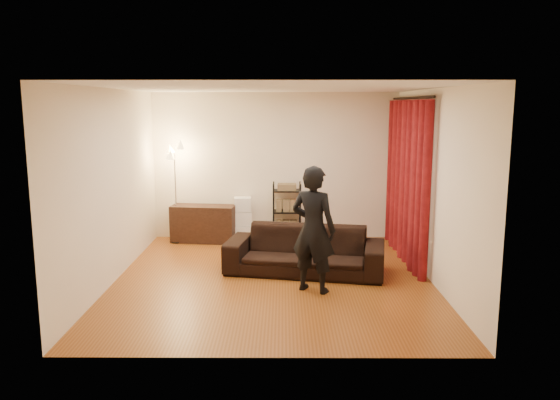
{
  "coord_description": "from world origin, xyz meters",
  "views": [
    {
      "loc": [
        0.14,
        -7.56,
        2.48
      ],
      "look_at": [
        0.1,
        0.3,
        1.1
      ],
      "focal_mm": 35.0,
      "sensor_mm": 36.0,
      "label": 1
    }
  ],
  "objects_px": {
    "sofa": "(305,250)",
    "storage_boxes": "(243,218)",
    "media_cabinet": "(203,224)",
    "wire_shelf": "(287,212)",
    "floor_lamp": "(176,194)",
    "person": "(313,229)"
  },
  "relations": [
    {
      "from": "sofa",
      "to": "wire_shelf",
      "type": "distance_m",
      "value": 2.0
    },
    {
      "from": "person",
      "to": "wire_shelf",
      "type": "height_order",
      "value": "person"
    },
    {
      "from": "storage_boxes",
      "to": "sofa",
      "type": "bearing_deg",
      "value": -62.1
    },
    {
      "from": "storage_boxes",
      "to": "wire_shelf",
      "type": "height_order",
      "value": "wire_shelf"
    },
    {
      "from": "media_cabinet",
      "to": "storage_boxes",
      "type": "xyz_separation_m",
      "value": [
        0.71,
        0.16,
        0.06
      ]
    },
    {
      "from": "media_cabinet",
      "to": "person",
      "type": "bearing_deg",
      "value": -48.29
    },
    {
      "from": "media_cabinet",
      "to": "wire_shelf",
      "type": "relative_size",
      "value": 1.07
    },
    {
      "from": "media_cabinet",
      "to": "sofa",
      "type": "bearing_deg",
      "value": -39.26
    },
    {
      "from": "person",
      "to": "wire_shelf",
      "type": "bearing_deg",
      "value": -55.28
    },
    {
      "from": "media_cabinet",
      "to": "wire_shelf",
      "type": "xyz_separation_m",
      "value": [
        1.52,
        0.12,
        0.2
      ]
    },
    {
      "from": "media_cabinet",
      "to": "floor_lamp",
      "type": "distance_m",
      "value": 0.74
    },
    {
      "from": "sofa",
      "to": "media_cabinet",
      "type": "xyz_separation_m",
      "value": [
        -1.78,
        1.85,
        -0.0
      ]
    },
    {
      "from": "person",
      "to": "media_cabinet",
      "type": "xyz_separation_m",
      "value": [
        -1.85,
        2.67,
        -0.52
      ]
    },
    {
      "from": "wire_shelf",
      "to": "media_cabinet",
      "type": "bearing_deg",
      "value": -152.16
    },
    {
      "from": "storage_boxes",
      "to": "media_cabinet",
      "type": "bearing_deg",
      "value": -167.51
    },
    {
      "from": "sofa",
      "to": "storage_boxes",
      "type": "xyz_separation_m",
      "value": [
        -1.06,
        2.01,
        0.06
      ]
    },
    {
      "from": "person",
      "to": "storage_boxes",
      "type": "distance_m",
      "value": 3.08
    },
    {
      "from": "media_cabinet",
      "to": "storage_boxes",
      "type": "bearing_deg",
      "value": 19.45
    },
    {
      "from": "sofa",
      "to": "floor_lamp",
      "type": "xyz_separation_m",
      "value": [
        -2.26,
        1.81,
        0.56
      ]
    },
    {
      "from": "person",
      "to": "storage_boxes",
      "type": "height_order",
      "value": "person"
    },
    {
      "from": "person",
      "to": "media_cabinet",
      "type": "height_order",
      "value": "person"
    },
    {
      "from": "media_cabinet",
      "to": "wire_shelf",
      "type": "height_order",
      "value": "wire_shelf"
    }
  ]
}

